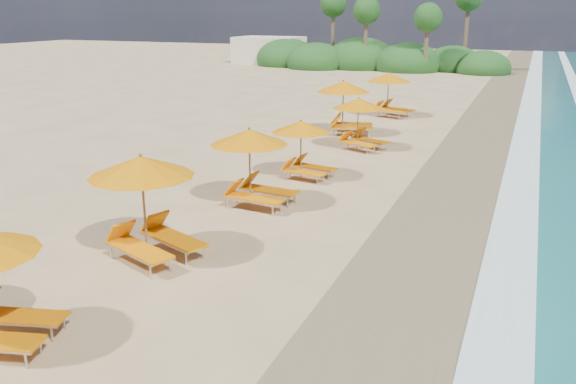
{
  "coord_description": "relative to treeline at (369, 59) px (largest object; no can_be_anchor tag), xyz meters",
  "views": [
    {
      "loc": [
        5.57,
        -13.55,
        5.71
      ],
      "look_at": [
        0.0,
        0.0,
        1.2
      ],
      "focal_mm": 37.13,
      "sensor_mm": 36.0,
      "label": 1
    }
  ],
  "objects": [
    {
      "name": "wet_sand",
      "position": [
        13.94,
        -45.51,
        -0.99
      ],
      "size": [
        4.0,
        160.0,
        0.01
      ],
      "primitive_type": "cube",
      "color": "olive",
      "rests_on": "ground"
    },
    {
      "name": "station_4",
      "position": [
        7.42,
        -48.04,
        0.42
      ],
      "size": [
        3.27,
        3.22,
        2.53
      ],
      "rotation": [
        0.0,
        0.0,
        -0.37
      ],
      "color": "olive",
      "rests_on": "ground"
    },
    {
      "name": "beach_building",
      "position": [
        -12.06,
        2.49,
        0.4
      ],
      "size": [
        7.0,
        5.0,
        2.8
      ],
      "primitive_type": "cube",
      "color": "beige",
      "rests_on": "ground"
    },
    {
      "name": "station_9",
      "position": [
        8.24,
        -26.47,
        0.37
      ],
      "size": [
        3.09,
        3.02,
        2.43
      ],
      "rotation": [
        0.0,
        0.0,
        -0.32
      ],
      "color": "olive",
      "rests_on": "ground"
    },
    {
      "name": "station_5",
      "position": [
        8.03,
        -43.49,
        0.34
      ],
      "size": [
        2.72,
        2.55,
        2.38
      ],
      "rotation": [
        0.0,
        0.0,
        -0.1
      ],
      "color": "olive",
      "rests_on": "ground"
    },
    {
      "name": "station_7",
      "position": [
        8.92,
        -34.95,
        0.24
      ],
      "size": [
        2.88,
        2.85,
        2.2
      ],
      "rotation": [
        0.0,
        0.0,
        -0.41
      ],
      "color": "olive",
      "rests_on": "ground"
    },
    {
      "name": "treeline",
      "position": [
        0.0,
        0.0,
        0.0
      ],
      "size": [
        25.8,
        8.8,
        9.74
      ],
      "color": "#163D14",
      "rests_on": "ground"
    },
    {
      "name": "ground",
      "position": [
        9.94,
        -45.51,
        -1.0
      ],
      "size": [
        160.0,
        160.0,
        0.0
      ],
      "primitive_type": "plane",
      "color": "tan",
      "rests_on": "ground"
    },
    {
      "name": "station_8",
      "position": [
        7.43,
        -32.08,
        0.44
      ],
      "size": [
        3.21,
        3.11,
        2.57
      ],
      "rotation": [
        0.0,
        0.0,
        0.27
      ],
      "color": "olive",
      "rests_on": "ground"
    },
    {
      "name": "surf_foam",
      "position": [
        16.64,
        -45.51,
        -0.97
      ],
      "size": [
        4.0,
        160.0,
        0.01
      ],
      "color": "white",
      "rests_on": "ground"
    },
    {
      "name": "station_6",
      "position": [
        8.33,
        -40.07,
        0.16
      ],
      "size": [
        2.47,
        2.35,
        2.07
      ],
      "rotation": [
        0.0,
        0.0,
        -0.17
      ],
      "color": "olive",
      "rests_on": "ground"
    }
  ]
}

